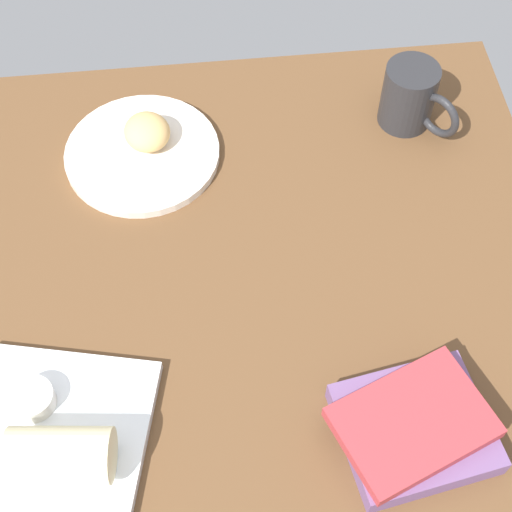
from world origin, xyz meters
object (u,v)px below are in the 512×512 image
Objects in this scene: square_plate at (53,439)px; coffee_mug at (411,97)px; round_plate at (142,154)px; breakfast_wrap at (60,455)px; scone_pastry at (147,132)px; book_stack at (414,427)px; sauce_cup at (32,399)px.

coffee_mug is (53.74, 47.31, 4.53)cm from square_plate.
square_plate reaches higher than round_plate.
breakfast_wrap is 72.77cm from coffee_mug.
breakfast_wrap is 0.99× the size of coffee_mug.
round_plate is 45.85cm from square_plate.
breakfast_wrap reaches higher than square_plate.
scone_pastry is 47.84cm from square_plate.
book_stack is (41.54, -0.18, -2.33)cm from breakfast_wrap.
coffee_mug is at bearing 140.94° from breakfast_wrap.
sauce_cup is at bearing 169.58° from book_stack.
scone_pastry is 58.24cm from book_stack.
square_plate is 1.88× the size of breakfast_wrap.
scone_pastry reaches higher than sauce_cup.
round_plate is 4.34× the size of sauce_cup.
square_plate is 1.86× the size of coffee_mug.
breakfast_wrap is at bearing 179.75° from book_stack.
round_plate is 57.45cm from book_stack.
round_plate is 1.05× the size of square_plate.
scone_pastry is 0.62× the size of coffee_mug.
book_stack is at bearing -56.88° from round_plate.
book_stack reaches higher than sauce_cup.
scone_pastry is 0.33× the size of square_plate.
scone_pastry is at bearing 173.67° from breakfast_wrap.
coffee_mug is at bearing 41.36° from square_plate.
sauce_cup is at bearing -109.66° from round_plate.
book_stack is (30.25, -49.75, -1.11)cm from scone_pastry.
square_plate is at bearing -63.90° from sauce_cup.
round_plate is 49.15cm from breakfast_wrap.
scone_pastry is 40.72cm from coffee_mug.
coffee_mug reaches higher than book_stack.
scone_pastry reaches higher than square_plate.
sauce_cup reaches higher than round_plate.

